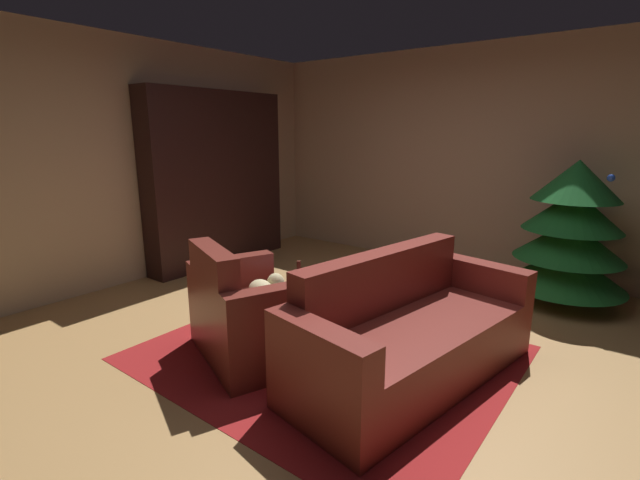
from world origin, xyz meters
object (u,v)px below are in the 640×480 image
book_stack_on_table (331,290)px  bottle_on_table (299,282)px  armchair_red (248,317)px  decorated_tree (570,233)px  coffee_table (327,301)px  couch_red (409,336)px  bookshelf_unit (226,180)px

book_stack_on_table → bottle_on_table: bearing=-139.1°
armchair_red → decorated_tree: 3.20m
coffee_table → armchair_red: bearing=-140.4°
armchair_red → book_stack_on_table: (0.49, 0.39, 0.21)m
couch_red → decorated_tree: bearing=74.8°
book_stack_on_table → bottle_on_table: bottle_on_table is taller
bookshelf_unit → bottle_on_table: bookshelf_unit is taller
bottle_on_table → decorated_tree: 2.82m
armchair_red → book_stack_on_table: armchair_red is taller
bookshelf_unit → armchair_red: bearing=-38.2°
coffee_table → bottle_on_table: size_ratio=2.74×
book_stack_on_table → decorated_tree: size_ratio=0.16×
couch_red → book_stack_on_table: 0.66m
armchair_red → couch_red: armchair_red is taller
bottle_on_table → book_stack_on_table: bearing=40.9°
book_stack_on_table → bottle_on_table: 0.24m
bookshelf_unit → armchair_red: 2.82m
decorated_tree → armchair_red: bearing=-122.3°
book_stack_on_table → decorated_tree: (1.21, 2.29, 0.19)m
coffee_table → decorated_tree: 2.63m
book_stack_on_table → bottle_on_table: (-0.18, -0.15, 0.06)m
armchair_red → decorated_tree: (1.70, 2.69, 0.40)m
bottle_on_table → armchair_red: bearing=-142.5°
bookshelf_unit → couch_red: bearing=-20.3°
armchair_red → book_stack_on_table: 0.66m
coffee_table → bottle_on_table: (-0.15, -0.14, 0.15)m
coffee_table → decorated_tree: bearing=61.8°
decorated_tree → coffee_table: bearing=-118.2°
coffee_table → bottle_on_table: 0.26m
bookshelf_unit → decorated_tree: 3.98m
bookshelf_unit → bottle_on_table: size_ratio=7.80×
bookshelf_unit → book_stack_on_table: (2.62, -1.29, -0.55)m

